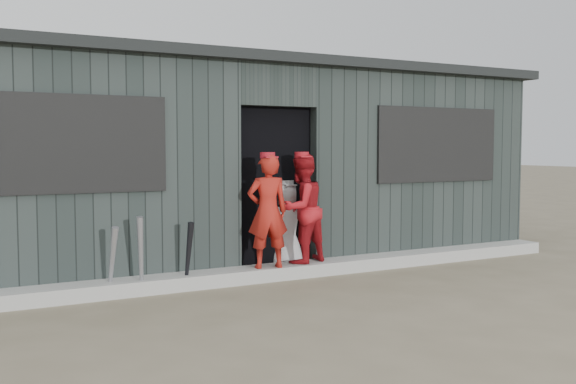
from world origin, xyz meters
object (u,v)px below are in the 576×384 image
player_red_right (302,209)px  bat_mid (141,256)px  dugout (230,164)px  player_red_left (268,211)px  player_grey_back (287,227)px  bat_right (188,256)px  bat_left (112,261)px

player_red_right → bat_mid: bearing=-13.5°
bat_mid → dugout: 2.67m
bat_mid → player_red_right: player_red_right is taller
player_red_left → player_grey_back: (0.47, 0.42, -0.25)m
player_red_right → player_grey_back: bearing=-102.3°
player_red_right → bat_right: bearing=-13.4°
dugout → player_grey_back: bearing=-82.4°
bat_left → player_grey_back: player_grey_back is taller
bat_right → player_red_left: bearing=1.0°
player_red_left → dugout: bearing=-88.7°
dugout → bat_mid: bearing=-134.1°
player_red_right → player_grey_back: size_ratio=1.18×
player_red_left → player_grey_back: bearing=-127.6°
bat_right → player_red_left: player_red_left is taller
bat_mid → bat_right: (0.52, 0.04, -0.05)m
bat_right → bat_mid: bearing=-175.7°
bat_right → player_grey_back: 1.49m
bat_left → player_red_left: (1.75, 0.01, 0.42)m
bat_left → bat_right: bearing=-0.6°
player_red_left → player_red_right: player_red_right is taller
bat_mid → player_grey_back: player_grey_back is taller
player_red_left → player_grey_back: size_ratio=1.18×
bat_mid → player_red_right: bearing=4.7°
player_red_right → dugout: 1.73m
bat_mid → player_red_left: 1.52m
bat_left → player_grey_back: size_ratio=0.70×
player_red_right → dugout: (-0.21, 1.65, 0.49)m
player_red_left → bat_left: bearing=10.9°
player_red_right → dugout: dugout is taller
bat_left → bat_mid: bearing=-9.5°
bat_right → player_grey_back: (1.42, 0.43, 0.18)m
bat_left → player_red_right: size_ratio=0.59×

